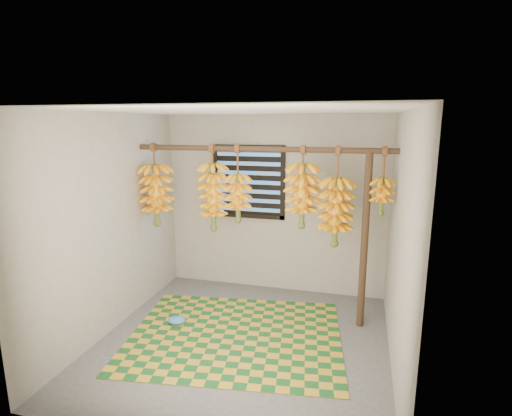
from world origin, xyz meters
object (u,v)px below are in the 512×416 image
(woven_mat, at_px, (236,335))
(banana_bunch_c, at_px, (238,198))
(banana_bunch_a, at_px, (156,195))
(banana_bunch_e, at_px, (336,212))
(banana_bunch_b, at_px, (213,197))
(banana_bunch_d, at_px, (302,196))
(support_post, at_px, (364,242))
(plastic_bag, at_px, (177,320))
(banana_bunch_f, at_px, (382,196))

(woven_mat, height_order, banana_bunch_c, banana_bunch_c)
(banana_bunch_a, distance_m, banana_bunch_e, 2.20)
(banana_bunch_e, bearing_deg, woven_mat, -149.13)
(banana_bunch_b, height_order, banana_bunch_d, same)
(support_post, bearing_deg, banana_bunch_c, 180.00)
(plastic_bag, height_order, banana_bunch_c, banana_bunch_c)
(plastic_bag, xyz_separation_m, banana_bunch_a, (-0.48, 0.53, 1.36))
(banana_bunch_f, bearing_deg, banana_bunch_d, 180.00)
(banana_bunch_a, height_order, banana_bunch_e, same)
(banana_bunch_a, bearing_deg, plastic_bag, -48.15)
(support_post, xyz_separation_m, plastic_bag, (-2.05, -0.53, -0.95))
(banana_bunch_d, height_order, banana_bunch_e, same)
(banana_bunch_b, bearing_deg, banana_bunch_d, 0.00)
(plastic_bag, xyz_separation_m, banana_bunch_e, (1.72, 0.53, 1.27))
(banana_bunch_a, relative_size, banana_bunch_b, 0.99)
(banana_bunch_a, relative_size, banana_bunch_c, 1.12)
(banana_bunch_c, bearing_deg, banana_bunch_e, 0.00)
(banana_bunch_d, xyz_separation_m, banana_bunch_f, (0.85, -0.00, 0.04))
(plastic_bag, bearing_deg, banana_bunch_b, 62.21)
(banana_bunch_c, relative_size, banana_bunch_e, 0.82)
(banana_bunch_a, bearing_deg, banana_bunch_c, 0.00)
(plastic_bag, relative_size, banana_bunch_a, 0.21)
(banana_bunch_a, xyz_separation_m, banana_bunch_b, (0.76, 0.00, 0.01))
(banana_bunch_d, bearing_deg, banana_bunch_c, -180.00)
(banana_bunch_f, bearing_deg, banana_bunch_b, 180.00)
(banana_bunch_d, relative_size, banana_bunch_f, 1.26)
(banana_bunch_f, bearing_deg, banana_bunch_a, 180.00)
(banana_bunch_c, bearing_deg, support_post, 0.00)
(banana_bunch_d, xyz_separation_m, banana_bunch_e, (0.38, -0.00, -0.17))
(support_post, distance_m, banana_bunch_a, 2.56)
(banana_bunch_c, distance_m, banana_bunch_f, 1.61)
(banana_bunch_d, bearing_deg, support_post, -0.00)
(banana_bunch_a, height_order, banana_bunch_b, same)
(banana_bunch_a, bearing_deg, banana_bunch_f, -0.00)
(plastic_bag, xyz_separation_m, banana_bunch_c, (0.59, 0.53, 1.37))
(plastic_bag, height_order, banana_bunch_d, banana_bunch_d)
(plastic_bag, bearing_deg, banana_bunch_d, 21.55)
(plastic_bag, bearing_deg, banana_bunch_c, 41.98)
(banana_bunch_b, relative_size, banana_bunch_f, 1.41)
(support_post, relative_size, banana_bunch_f, 2.72)
(banana_bunch_d, relative_size, banana_bunch_e, 0.83)
(plastic_bag, xyz_separation_m, banana_bunch_b, (0.28, 0.53, 1.37))
(banana_bunch_e, bearing_deg, banana_bunch_b, 180.00)
(support_post, xyz_separation_m, banana_bunch_e, (-0.33, 0.00, 0.32))
(banana_bunch_e, bearing_deg, banana_bunch_c, 180.00)
(support_post, xyz_separation_m, banana_bunch_c, (-1.46, 0.00, 0.43))
(woven_mat, bearing_deg, plastic_bag, 175.34)
(support_post, height_order, banana_bunch_b, banana_bunch_b)
(banana_bunch_c, bearing_deg, banana_bunch_f, -0.00)
(support_post, bearing_deg, banana_bunch_e, 180.00)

